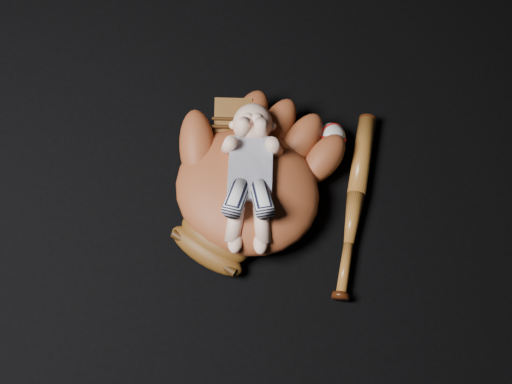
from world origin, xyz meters
TOP-DOWN VIEW (x-y plane):
  - baseball_glove at (0.08, 0.01)m, footprint 0.55×0.58m
  - newborn_baby at (0.09, 0.01)m, footprint 0.21×0.36m
  - baseball_bat at (0.32, 0.04)m, footprint 0.05×0.45m
  - baseball at (0.24, 0.19)m, footprint 0.09×0.09m

SIDE VIEW (x-z plane):
  - baseball_bat at x=0.32m, z-range 0.00..0.04m
  - baseball at x=0.24m, z-range 0.00..0.07m
  - baseball_glove at x=0.08m, z-range 0.00..0.14m
  - newborn_baby at x=0.09m, z-range 0.05..0.19m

